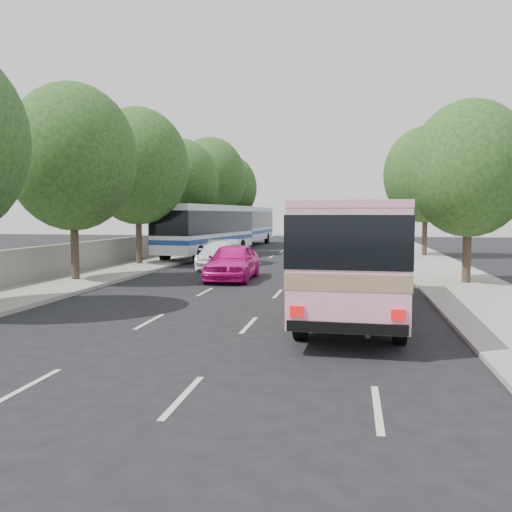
% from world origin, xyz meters
% --- Properties ---
extents(ground, '(120.00, 120.00, 0.00)m').
position_xyz_m(ground, '(0.00, 0.00, 0.00)').
color(ground, black).
rests_on(ground, ground).
extents(sidewalk_left, '(4.00, 90.00, 0.15)m').
position_xyz_m(sidewalk_left, '(-8.50, 20.00, 0.07)').
color(sidewalk_left, '#9E998E').
rests_on(sidewalk_left, ground).
extents(sidewalk_right, '(4.00, 90.00, 0.12)m').
position_xyz_m(sidewalk_right, '(8.50, 20.00, 0.06)').
color(sidewalk_right, '#9E998E').
rests_on(sidewalk_right, ground).
extents(low_wall, '(0.30, 90.00, 1.50)m').
position_xyz_m(low_wall, '(-10.30, 20.00, 0.90)').
color(low_wall, '#9E998E').
rests_on(low_wall, sidewalk_left).
extents(tree_left_b, '(5.70, 5.70, 8.88)m').
position_xyz_m(tree_left_b, '(-8.42, 5.94, 5.82)').
color(tree_left_b, '#38281E').
rests_on(tree_left_b, ground).
extents(tree_left_c, '(6.00, 6.00, 9.35)m').
position_xyz_m(tree_left_c, '(-8.62, 13.94, 6.12)').
color(tree_left_c, '#38281E').
rests_on(tree_left_c, ground).
extents(tree_left_d, '(5.52, 5.52, 8.60)m').
position_xyz_m(tree_left_d, '(-8.52, 21.94, 5.63)').
color(tree_left_d, '#38281E').
rests_on(tree_left_d, ground).
extents(tree_left_e, '(6.30, 6.30, 9.82)m').
position_xyz_m(tree_left_e, '(-8.42, 29.94, 6.43)').
color(tree_left_e, '#38281E').
rests_on(tree_left_e, ground).
extents(tree_left_f, '(5.88, 5.88, 9.16)m').
position_xyz_m(tree_left_f, '(-8.62, 37.94, 6.00)').
color(tree_left_f, '#38281E').
rests_on(tree_left_f, ground).
extents(tree_right_near, '(5.10, 5.10, 7.95)m').
position_xyz_m(tree_right_near, '(8.78, 7.94, 5.20)').
color(tree_right_near, '#38281E').
rests_on(tree_right_near, ground).
extents(tree_right_far, '(6.00, 6.00, 9.35)m').
position_xyz_m(tree_right_far, '(9.08, 23.94, 6.12)').
color(tree_right_far, '#38281E').
rests_on(tree_right_far, ground).
extents(pink_bus, '(3.05, 10.65, 3.37)m').
position_xyz_m(pink_bus, '(3.87, 0.10, 2.10)').
color(pink_bus, '#FBA2C0').
rests_on(pink_bus, ground).
extents(pink_taxi, '(2.11, 5.06, 1.71)m').
position_xyz_m(pink_taxi, '(-1.69, 8.14, 0.86)').
color(pink_taxi, '#E41390').
rests_on(pink_taxi, ground).
extents(white_pickup, '(2.93, 5.74, 1.59)m').
position_xyz_m(white_pickup, '(-3.65, 13.50, 0.80)').
color(white_pickup, white).
rests_on(white_pickup, ground).
extents(tour_coach_front, '(4.28, 12.66, 3.71)m').
position_xyz_m(tour_coach_front, '(-6.30, 20.81, 2.24)').
color(tour_coach_front, white).
rests_on(tour_coach_front, ground).
extents(tour_coach_rear, '(3.26, 12.65, 3.75)m').
position_xyz_m(tour_coach_rear, '(-6.30, 35.73, 2.26)').
color(tour_coach_rear, silver).
rests_on(tour_coach_rear, ground).
extents(taxi_roof_sign, '(0.55, 0.19, 0.18)m').
position_xyz_m(taxi_roof_sign, '(-1.69, 8.14, 1.80)').
color(taxi_roof_sign, silver).
rests_on(taxi_roof_sign, pink_taxi).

